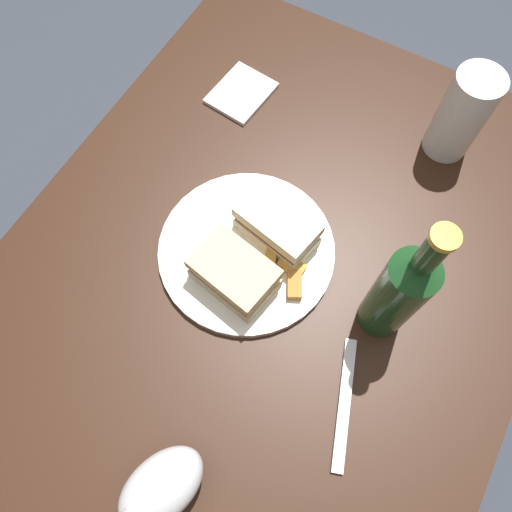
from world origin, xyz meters
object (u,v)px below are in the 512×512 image
(plate, at_px, (246,251))
(sandwich_half_right, at_px, (277,226))
(sandwich_half_left, at_px, (234,273))
(fork, at_px, (344,403))
(gravy_boat, at_px, (160,488))
(cider_bottle, at_px, (399,292))
(napkin, at_px, (241,93))
(pint_glass, at_px, (459,119))

(plate, bearing_deg, sandwich_half_right, -32.44)
(sandwich_half_left, relative_size, fork, 0.72)
(gravy_boat, bearing_deg, sandwich_half_left, 12.68)
(plate, relative_size, cider_bottle, 0.97)
(gravy_boat, bearing_deg, cider_bottle, -23.01)
(napkin, bearing_deg, plate, -148.32)
(cider_bottle, bearing_deg, gravy_boat, 156.99)
(pint_glass, bearing_deg, sandwich_half_left, 154.93)
(cider_bottle, relative_size, napkin, 2.55)
(sandwich_half_right, relative_size, cider_bottle, 0.47)
(sandwich_half_right, height_order, pint_glass, pint_glass)
(cider_bottle, bearing_deg, plate, 91.94)
(sandwich_half_right, relative_size, napkin, 1.21)
(sandwich_half_right, distance_m, pint_glass, 0.34)
(pint_glass, height_order, napkin, pint_glass)
(cider_bottle, bearing_deg, napkin, 56.30)
(gravy_boat, distance_m, napkin, 0.65)
(plate, relative_size, napkin, 2.48)
(plate, xyz_separation_m, cider_bottle, (0.01, -0.22, 0.11))
(sandwich_half_right, bearing_deg, pint_glass, -29.29)
(sandwich_half_right, height_order, fork, sandwich_half_right)
(sandwich_half_left, bearing_deg, napkin, 28.77)
(gravy_boat, relative_size, fork, 0.77)
(gravy_boat, distance_m, fork, 0.26)
(sandwich_half_right, distance_m, napkin, 0.29)
(fork, bearing_deg, gravy_boat, 123.84)
(sandwich_half_right, height_order, napkin, sandwich_half_right)
(sandwich_half_left, relative_size, cider_bottle, 0.46)
(plate, xyz_separation_m, fork, (-0.13, -0.23, -0.00))
(cider_bottle, height_order, fork, cider_bottle)
(cider_bottle, xyz_separation_m, fork, (-0.14, -0.01, -0.11))
(sandwich_half_right, xyz_separation_m, napkin, (0.22, 0.19, -0.04))
(sandwich_half_left, xyz_separation_m, cider_bottle, (0.06, -0.21, 0.07))
(plate, bearing_deg, sandwich_half_left, -168.42)
(gravy_boat, relative_size, napkin, 1.25)
(sandwich_half_left, bearing_deg, gravy_boat, -167.32)
(napkin, height_order, fork, napkin)
(napkin, bearing_deg, sandwich_half_left, -151.23)
(sandwich_half_right, relative_size, fork, 0.74)
(pint_glass, bearing_deg, cider_bottle, -175.39)
(napkin, relative_size, fork, 0.61)
(gravy_boat, bearing_deg, fork, -36.88)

